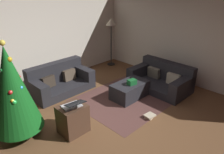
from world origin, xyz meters
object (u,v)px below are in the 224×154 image
ottoman (130,90)px  side_table (73,119)px  tv_remote (132,78)px  couch_left (60,81)px  book_stack (150,116)px  christmas_tree (12,89)px  couch_right (162,79)px  laptop (73,105)px  corner_lamp (111,25)px  gift_box (132,82)px

ottoman → side_table: size_ratio=1.65×
side_table → tv_remote: bearing=7.5°
couch_left → book_stack: 2.63m
ottoman → christmas_tree: 2.82m
ottoman → book_stack: 1.02m
couch_right → book_stack: bearing=115.1°
tv_remote → christmas_tree: (-2.89, 0.39, 0.58)m
laptop → couch_left: bearing=65.7°
side_table → corner_lamp: bearing=34.2°
gift_box → laptop: laptop is taller
side_table → couch_left: bearing=65.2°
side_table → couch_right: bearing=-2.9°
christmas_tree → gift_box: bearing=-13.1°
laptop → book_stack: bearing=-26.0°
couch_left → ottoman: couch_left is taller
corner_lamp → tv_remote: bearing=-120.5°
side_table → corner_lamp: (3.24, 2.20, 1.11)m
couch_right → gift_box: (-1.07, 0.20, 0.20)m
christmas_tree → laptop: size_ratio=4.22×
tv_remote → corner_lamp: corner_lamp is taller
gift_box → corner_lamp: size_ratio=0.13×
corner_lamp → laptop: bearing=-145.2°
couch_left → christmas_tree: bearing=33.6°
gift_box → christmas_tree: bearing=166.9°
gift_box → christmas_tree: (-2.63, 0.61, 0.53)m
couch_left → laptop: bearing=65.3°
gift_box → ottoman: bearing=70.7°
laptop → corner_lamp: 4.02m
ottoman → couch_right: bearing=-15.1°
ottoman → gift_box: gift_box is taller
couch_left → ottoman: 1.93m
christmas_tree → corner_lamp: christmas_tree is taller
tv_remote → side_table: side_table is taller
christmas_tree → corner_lamp: 4.33m
couch_right → laptop: laptop is taller
christmas_tree → side_table: size_ratio=3.22×
couch_left → ottoman: (1.07, -1.60, -0.08)m
couch_left → gift_box: size_ratio=7.81×
couch_left → corner_lamp: (2.44, 0.46, 1.12)m
tv_remote → christmas_tree: christmas_tree is taller
ottoman → corner_lamp: size_ratio=0.59×
book_stack → side_table: bearing=152.0°
side_table → gift_box: bearing=1.6°
christmas_tree → laptop: (0.78, -0.72, -0.35)m
side_table → book_stack: size_ratio=2.12×
gift_box → book_stack: size_ratio=0.76×
couch_left → book_stack: (0.68, -2.53, -0.25)m
corner_lamp → couch_right: bearing=-97.9°
couch_left → corner_lamp: corner_lamp is taller
laptop → couch_right: bearing=-1.7°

